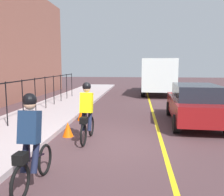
# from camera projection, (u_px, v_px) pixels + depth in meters

# --- Properties ---
(ground_plane) EXTENTS (80.00, 80.00, 0.00)m
(ground_plane) POSITION_uv_depth(u_px,v_px,m) (109.00, 142.00, 7.40)
(ground_plane) COLOR #4B3337
(lane_line_centre) EXTENTS (36.00, 0.12, 0.01)m
(lane_line_centre) POSITION_uv_depth(u_px,v_px,m) (162.00, 144.00, 7.23)
(lane_line_centre) COLOR yellow
(lane_line_centre) RESTS_ON ground
(sidewalk) EXTENTS (40.00, 3.20, 0.15)m
(sidewalk) POSITION_uv_depth(u_px,v_px,m) (3.00, 136.00, 7.76)
(sidewalk) COLOR #B1A3A6
(sidewalk) RESTS_ON ground
(iron_fence) EXTENTS (17.12, 0.04, 1.60)m
(iron_fence) POSITION_uv_depth(u_px,v_px,m) (6.00, 95.00, 8.63)
(iron_fence) COLOR black
(iron_fence) RESTS_ON sidewalk
(cyclist_lead) EXTENTS (1.71, 0.37, 1.83)m
(cyclist_lead) POSITION_uv_depth(u_px,v_px,m) (87.00, 112.00, 7.35)
(cyclist_lead) COLOR black
(cyclist_lead) RESTS_ON ground
(cyclist_follow) EXTENTS (1.71, 0.37, 1.83)m
(cyclist_follow) POSITION_uv_depth(u_px,v_px,m) (31.00, 142.00, 4.51)
(cyclist_follow) COLOR black
(cyclist_follow) RESTS_ON ground
(patrol_sedan) EXTENTS (4.47, 2.06, 1.58)m
(patrol_sedan) POSITION_uv_depth(u_px,v_px,m) (195.00, 103.00, 9.60)
(patrol_sedan) COLOR maroon
(patrol_sedan) RESTS_ON ground
(box_truck_background) EXTENTS (6.83, 2.83, 2.78)m
(box_truck_background) POSITION_uv_depth(u_px,v_px,m) (159.00, 75.00, 19.30)
(box_truck_background) COLOR white
(box_truck_background) RESTS_ON ground
(traffic_cone_near) EXTENTS (0.36, 0.36, 0.59)m
(traffic_cone_near) POSITION_uv_depth(u_px,v_px,m) (82.00, 113.00, 10.29)
(traffic_cone_near) COLOR #F65403
(traffic_cone_near) RESTS_ON ground
(traffic_cone_far) EXTENTS (0.36, 0.36, 0.48)m
(traffic_cone_far) POSITION_uv_depth(u_px,v_px,m) (68.00, 129.00, 7.96)
(traffic_cone_far) COLOR #F65707
(traffic_cone_far) RESTS_ON ground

